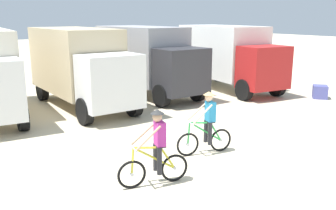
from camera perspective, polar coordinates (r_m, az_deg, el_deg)
The scene contains 7 objects.
ground_plane at distance 9.90m, azimuth 14.28°, elevation -9.83°, with size 120.00×120.00×0.00m, color beige.
box_truck_tan_camper at distance 16.31m, azimuth -13.40°, elevation 6.21°, with size 2.57×6.82×3.35m.
box_truck_grey_hauler at distance 18.55m, azimuth -3.30°, elevation 7.39°, with size 2.64×6.84×3.35m.
box_truck_white_box at distance 20.18m, azimuth 9.17°, elevation 7.75°, with size 3.01×6.95×3.35m.
cyclist_orange_shirt at distance 8.58m, azimuth -1.90°, elevation -7.01°, with size 1.70×0.57×1.82m.
cyclist_cowboy_hat at distance 10.55m, azimuth 5.99°, elevation -3.11°, with size 1.70×0.57×1.82m.
supply_crate at distance 19.20m, azimuth 22.38°, elevation 1.89°, with size 0.65×0.70×0.63m, color #4C5199.
Camera 1 is at (-6.87, -5.99, 3.86)m, focal length 39.54 mm.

